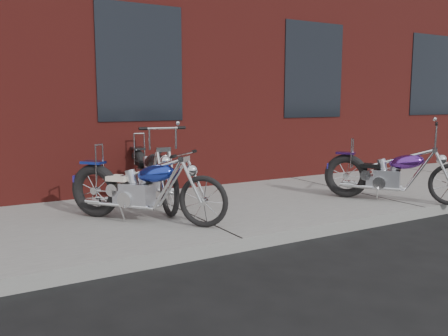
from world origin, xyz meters
TOP-DOWN VIEW (x-y plane):
  - ground at (0.00, 0.00)m, footprint 120.00×120.00m
  - sidewalk at (0.00, 1.50)m, footprint 22.00×3.00m
  - building_brick at (0.00, 8.00)m, footprint 22.00×10.00m
  - chopper_purple at (2.94, 0.54)m, footprint 1.30×1.75m
  - chopper_blue at (-0.66, 1.23)m, footprint 1.44×1.70m
  - chopper_third at (-0.20, 2.14)m, footprint 0.55×2.23m

SIDE VIEW (x-z plane):
  - ground at x=0.00m, z-range 0.00..0.00m
  - sidewalk at x=0.00m, z-range 0.00..0.15m
  - chopper_purple at x=2.94m, z-range -0.06..1.11m
  - chopper_blue at x=-0.66m, z-range 0.07..1.00m
  - chopper_third at x=-0.20m, z-range -0.01..1.12m
  - building_brick at x=0.00m, z-range 0.00..8.00m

